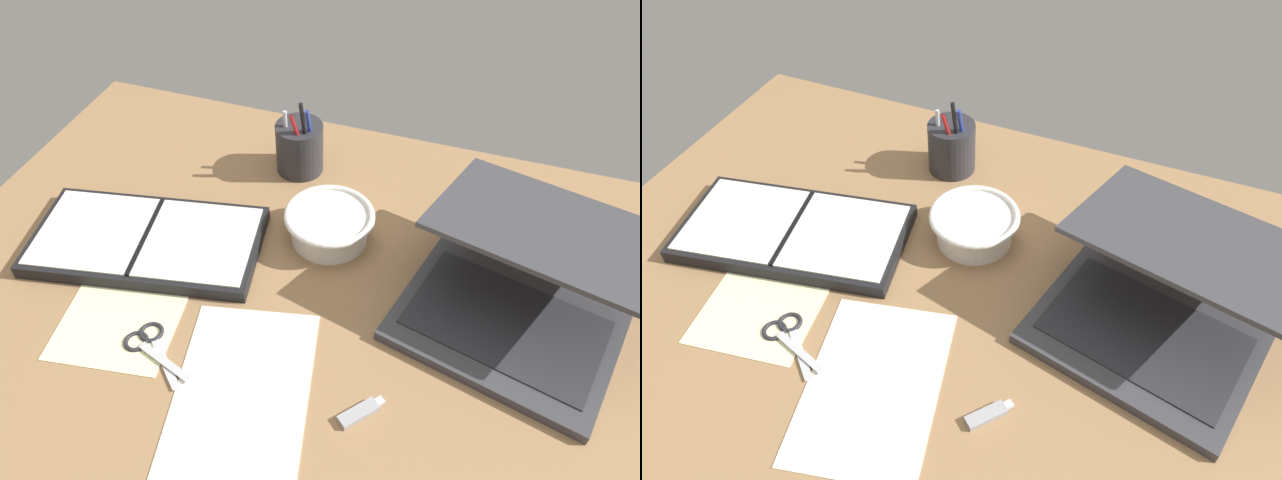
{
  "view_description": "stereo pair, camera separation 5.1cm",
  "coord_description": "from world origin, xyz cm",
  "views": [
    {
      "loc": [
        19.24,
        -59.84,
        81.1
      ],
      "look_at": [
        -3.74,
        8.13,
        9.0
      ],
      "focal_mm": 35.0,
      "sensor_mm": 36.0,
      "label": 1
    },
    {
      "loc": [
        24.03,
        -58.03,
        81.1
      ],
      "look_at": [
        -3.74,
        8.13,
        9.0
      ],
      "focal_mm": 35.0,
      "sensor_mm": 36.0,
      "label": 2
    }
  ],
  "objects": [
    {
      "name": "pen_cup",
      "position": [
        -16.31,
        32.88,
        7.23
      ],
      "size": [
        9.34,
        9.34,
        16.91
      ],
      "color": "#28282D",
      "rests_on": "desk_top"
    },
    {
      "name": "usb_drive",
      "position": [
        10.34,
        -16.17,
        2.5
      ],
      "size": [
        5.84,
        6.55,
        1.0
      ],
      "rotation": [
        0.0,
        0.0,
        -0.7
      ],
      "color": "#99999E",
      "rests_on": "desk_top"
    },
    {
      "name": "paper_sheet_front",
      "position": [
        -6.77,
        -17.89,
        2.08
      ],
      "size": [
        25.01,
        32.48,
        0.16
      ],
      "primitive_type": "cube",
      "rotation": [
        0.0,
        0.0,
        0.22
      ],
      "color": "silver",
      "rests_on": "desk_top"
    },
    {
      "name": "desk_top",
      "position": [
        0.0,
        0.0,
        1.0
      ],
      "size": [
        140.0,
        100.0,
        2.0
      ],
      "primitive_type": "cube",
      "color": "#936D47",
      "rests_on": "ground"
    },
    {
      "name": "paper_sheet_beside_planner",
      "position": [
        -30.69,
        -9.6,
        2.08
      ],
      "size": [
        21.89,
        26.82,
        0.16
      ],
      "primitive_type": "cube",
      "rotation": [
        0.0,
        0.0,
        0.15
      ],
      "color": "#F4EFB2",
      "rests_on": "desk_top"
    },
    {
      "name": "laptop",
      "position": [
        28.48,
        8.58,
        7.58
      ],
      "size": [
        40.02,
        41.81,
        16.53
      ],
      "rotation": [
        0.0,
        0.0,
        -0.24
      ],
      "color": "#38383D",
      "rests_on": "desk_top"
    },
    {
      "name": "scissors",
      "position": [
        -23.53,
        -15.1,
        2.34
      ],
      "size": [
        13.03,
        10.17,
        0.8
      ],
      "rotation": [
        0.0,
        0.0,
        -0.53
      ],
      "color": "#B7B7BC",
      "rests_on": "desk_top"
    },
    {
      "name": "bowl",
      "position": [
        -4.58,
        15.8,
        5.4
      ],
      "size": [
        15.94,
        15.94,
        6.1
      ],
      "color": "silver",
      "rests_on": "desk_top"
    },
    {
      "name": "planner",
      "position": [
        -34.25,
        3.52,
        3.38
      ],
      "size": [
        42.87,
        27.85,
        2.95
      ],
      "rotation": [
        0.0,
        0.0,
        0.19
      ],
      "color": "black",
      "rests_on": "desk_top"
    }
  ]
}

